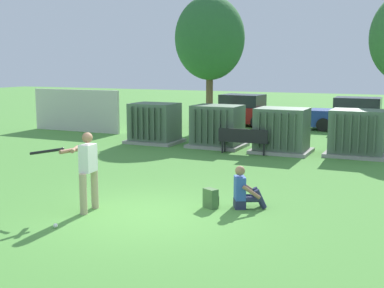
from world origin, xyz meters
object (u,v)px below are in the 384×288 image
Objects in this scene: transformer_west at (155,124)px; batter at (86,167)px; park_bench at (243,139)px; seated_spectator at (244,192)px; parked_car_leftmost at (240,111)px; transformer_mid_east at (282,131)px; transformer_east at (357,134)px; parked_car_left_of_center at (355,115)px; sports_ball at (55,226)px; backpack at (211,199)px; transformer_mid_west at (217,127)px.

transformer_west is 1.21× the size of batter.
batter is (-0.81, -8.16, 0.44)m from park_bench.
parked_car_leftmost reaches higher than seated_spectator.
transformer_mid_east and transformer_east have the same top height.
parked_car_left_of_center is (3.63, 16.45, -0.22)m from batter.
transformer_mid_east is 1.21× the size of batter.
transformer_west is at bearing 166.53° from park_bench.
transformer_mid_east is 10.47m from sports_ball.
park_bench is at bearing 84.32° from batter.
backpack is (1.57, -6.82, -0.32)m from park_bench.
park_bench is 8.21m from batter.
transformer_east reaches higher than park_bench.
backpack is at bearing 29.46° from batter.
transformer_mid_east is at bearing 77.75° from batter.
sports_ball is (-1.83, -10.28, -0.74)m from transformer_mid_east.
sports_ball is 4.11m from seated_spectator.
sports_ball is 0.02× the size of parked_car_leftmost.
batter is at bearing -102.25° from transformer_mid_east.
parked_car_left_of_center is at bearing 46.27° from transformer_west.
transformer_mid_west reaches higher than seated_spectator.
parked_car_left_of_center is at bearing 85.28° from backpack.
parked_car_leftmost is at bearing 134.12° from transformer_east.
transformer_mid_east is 0.49× the size of parked_car_leftmost.
transformer_west is 0.49× the size of parked_car_leftmost.
transformer_west is at bearing 110.10° from batter.
batter is at bearing -115.62° from transformer_east.
park_bench is at bearing -37.20° from transformer_mid_west.
seated_spectator is 0.76m from backpack.
transformer_mid_east is at bearing -60.58° from parked_car_leftmost.
park_bench is at bearing 109.00° from seated_spectator.
transformer_mid_east is at bearing -4.38° from transformer_mid_west.
parked_car_left_of_center is at bearing 78.84° from sports_ball.
transformer_east is 9.63m from parked_car_leftmost.
transformer_mid_west is at bearing -120.58° from parked_car_left_of_center.
backpack is at bearing -94.72° from parked_car_left_of_center.
parked_car_leftmost is at bearing 80.67° from transformer_west.
transformer_mid_east is 1.15× the size of park_bench.
batter is at bearing -82.47° from parked_car_leftmost.
transformer_mid_west is 23.33× the size of sports_ball.
batter is 0.41× the size of parked_car_left_of_center.
sports_ball is at bearing -85.82° from transformer_mid_west.
batter is 3.52m from seated_spectator.
transformer_east is 23.33× the size of sports_ball.
park_bench is 8.75m from parked_car_leftmost.
parked_car_leftmost is (-2.98, 8.22, 0.22)m from park_bench.
parked_car_leftmost is (-5.22, 14.73, 0.38)m from seated_spectator.
backpack is (2.38, 1.34, -0.76)m from batter.
backpack is (2.24, 2.57, 0.17)m from sports_ball.
transformer_east and parked_car_left_of_center have the same top height.
transformer_mid_east reaches higher than sports_ball.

